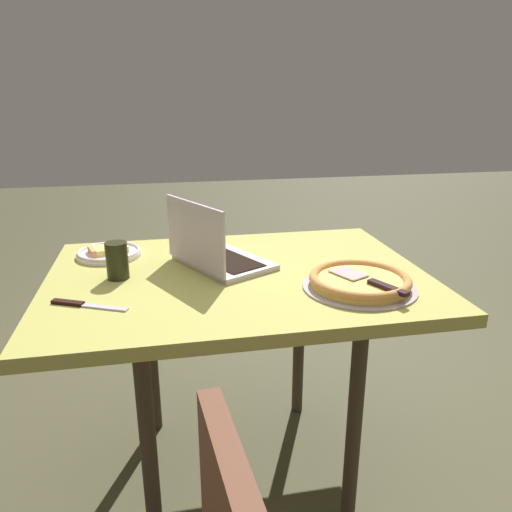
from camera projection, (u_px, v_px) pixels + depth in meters
The scene contains 7 objects.
ground_plane at pixel (240, 468), 1.80m from camera, with size 12.00×12.00×0.00m, color #47452D.
dining_table at pixel (238, 294), 1.58m from camera, with size 1.18×0.85×0.77m.
laptop at pixel (215, 253), 1.60m from camera, with size 0.35×0.39×0.23m.
pizza_plate at pixel (109, 252), 1.71m from camera, with size 0.22×0.22×0.04m.
pizza_tray at pixel (360, 281), 1.43m from camera, with size 0.33×0.33×0.04m.
table_knife at pixel (82, 305), 1.32m from camera, with size 0.21×0.11×0.01m.
drink_cup at pixel (117, 260), 1.50m from camera, with size 0.07×0.07×0.11m.
Camera 1 is at (0.22, 1.44, 1.32)m, focal length 34.36 mm.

